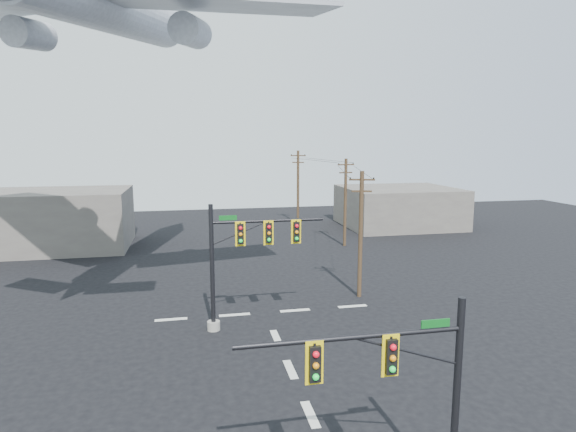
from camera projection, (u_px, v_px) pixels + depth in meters
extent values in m
plane|color=black|center=(310.00, 414.00, 19.84)|extent=(120.00, 120.00, 0.00)
cube|color=beige|center=(310.00, 414.00, 19.84)|extent=(0.40, 2.00, 0.01)
cube|color=beige|center=(290.00, 369.00, 23.71)|extent=(0.40, 2.00, 0.01)
cube|color=beige|center=(276.00, 337.00, 27.58)|extent=(0.40, 2.00, 0.01)
cube|color=beige|center=(171.00, 319.00, 30.25)|extent=(2.00, 0.40, 0.01)
cube|color=beige|center=(235.00, 315.00, 31.05)|extent=(2.00, 0.40, 0.01)
cube|color=beige|center=(295.00, 310.00, 31.84)|extent=(2.00, 0.40, 0.01)
cube|color=beige|center=(352.00, 306.00, 32.64)|extent=(2.00, 0.40, 0.01)
cylinder|color=black|center=(456.00, 402.00, 14.67)|extent=(0.23, 0.23, 6.63)
cylinder|color=black|center=(352.00, 337.00, 13.62)|extent=(6.78, 0.15, 0.15)
cylinder|color=black|center=(407.00, 351.00, 14.05)|extent=(3.58, 0.08, 0.08)
cube|color=black|center=(391.00, 356.00, 13.80)|extent=(0.32, 0.28, 1.04)
cube|color=yellow|center=(390.00, 356.00, 13.82)|extent=(0.52, 0.04, 1.28)
sphere|color=red|center=(393.00, 347.00, 13.60)|extent=(0.19, 0.19, 0.19)
sphere|color=orange|center=(393.00, 358.00, 13.65)|extent=(0.19, 0.19, 0.19)
sphere|color=#0EE13A|center=(392.00, 369.00, 13.70)|extent=(0.19, 0.19, 0.19)
cube|color=black|center=(314.00, 363.00, 13.36)|extent=(0.32, 0.28, 1.04)
cube|color=yellow|center=(314.00, 363.00, 13.37)|extent=(0.52, 0.04, 1.28)
sphere|color=red|center=(316.00, 354.00, 13.15)|extent=(0.19, 0.19, 0.19)
sphere|color=orange|center=(316.00, 366.00, 13.20)|extent=(0.19, 0.19, 0.19)
sphere|color=#0EE13A|center=(316.00, 377.00, 13.25)|extent=(0.19, 0.19, 0.19)
cube|color=#0B5318|center=(435.00, 323.00, 14.03)|extent=(0.90, 0.04, 0.25)
cylinder|color=gray|center=(214.00, 326.00, 28.57)|extent=(0.76, 0.76, 0.54)
cylinder|color=black|center=(212.00, 268.00, 28.01)|extent=(0.26, 0.26, 7.56)
cylinder|color=black|center=(268.00, 221.00, 28.24)|extent=(6.64, 0.17, 0.17)
cylinder|color=black|center=(240.00, 233.00, 28.01)|extent=(3.56, 0.09, 0.09)
cube|color=black|center=(240.00, 234.00, 27.86)|extent=(0.37, 0.32, 1.19)
cube|color=yellow|center=(240.00, 234.00, 27.88)|extent=(0.59, 0.04, 1.46)
sphere|color=red|center=(241.00, 228.00, 27.62)|extent=(0.22, 0.22, 0.22)
sphere|color=orange|center=(241.00, 234.00, 27.68)|extent=(0.22, 0.22, 0.22)
sphere|color=#0EE13A|center=(241.00, 241.00, 27.74)|extent=(0.22, 0.22, 0.22)
cube|color=black|center=(269.00, 233.00, 28.19)|extent=(0.37, 0.32, 1.19)
cube|color=yellow|center=(268.00, 233.00, 28.21)|extent=(0.59, 0.04, 1.46)
sphere|color=red|center=(269.00, 227.00, 27.95)|extent=(0.22, 0.22, 0.22)
sphere|color=orange|center=(269.00, 233.00, 28.01)|extent=(0.22, 0.22, 0.22)
sphere|color=#0EE13A|center=(269.00, 240.00, 28.07)|extent=(0.22, 0.22, 0.22)
cube|color=black|center=(296.00, 232.00, 28.52)|extent=(0.37, 0.32, 1.19)
cube|color=yellow|center=(296.00, 232.00, 28.54)|extent=(0.59, 0.04, 1.46)
sphere|color=red|center=(297.00, 226.00, 28.28)|extent=(0.22, 0.22, 0.22)
sphere|color=orange|center=(297.00, 232.00, 28.34)|extent=(0.22, 0.22, 0.22)
sphere|color=#0EE13A|center=(297.00, 239.00, 28.40)|extent=(0.22, 0.22, 0.22)
cube|color=#0B5318|center=(228.00, 218.00, 27.67)|extent=(1.03, 0.04, 0.28)
cylinder|color=#422D1C|center=(361.00, 235.00, 33.98)|extent=(0.30, 0.30, 9.04)
cube|color=#422D1C|center=(362.00, 180.00, 33.36)|extent=(1.76, 0.66, 0.12)
cube|color=#422D1C|center=(362.00, 191.00, 33.48)|extent=(1.38, 0.54, 0.12)
cylinder|color=black|center=(350.00, 178.00, 33.42)|extent=(0.10, 0.10, 0.12)
cylinder|color=black|center=(362.00, 178.00, 33.34)|extent=(0.10, 0.10, 0.12)
cylinder|color=black|center=(374.00, 178.00, 33.26)|extent=(0.10, 0.10, 0.12)
cylinder|color=#422D1C|center=(345.00, 203.00, 50.40)|extent=(0.31, 0.31, 9.22)
cube|color=#422D1C|center=(346.00, 165.00, 49.77)|extent=(1.86, 0.40, 0.12)
cube|color=#422D1C|center=(346.00, 173.00, 49.90)|extent=(1.45, 0.34, 0.12)
cylinder|color=black|center=(339.00, 164.00, 49.47)|extent=(0.10, 0.10, 0.12)
cylinder|color=black|center=(346.00, 164.00, 49.75)|extent=(0.10, 0.10, 0.12)
cylinder|color=black|center=(353.00, 163.00, 50.03)|extent=(0.10, 0.10, 0.12)
cylinder|color=#422D1C|center=(298.00, 188.00, 63.33)|extent=(0.33, 0.33, 9.74)
cube|color=#422D1C|center=(298.00, 156.00, 62.66)|extent=(1.90, 0.84, 0.13)
cube|color=#422D1C|center=(298.00, 162.00, 62.80)|extent=(1.49, 0.68, 0.13)
cylinder|color=black|center=(291.00, 155.00, 62.79)|extent=(0.11, 0.11, 0.13)
cylinder|color=black|center=(298.00, 155.00, 62.64)|extent=(0.11, 0.11, 0.13)
cylinder|color=black|center=(305.00, 155.00, 62.50)|extent=(0.11, 0.11, 0.13)
cylinder|color=black|center=(343.00, 171.00, 41.41)|extent=(4.21, 16.14, 0.03)
cylinder|color=black|center=(312.00, 160.00, 56.05)|extent=(2.04, 13.82, 0.03)
cylinder|color=black|center=(361.00, 171.00, 41.73)|extent=(4.26, 16.14, 0.03)
cylinder|color=black|center=(326.00, 160.00, 56.39)|extent=(1.92, 13.82, 0.03)
cylinder|color=silver|center=(110.00, 5.00, 29.23)|extent=(8.88, 20.68, 5.18)
cone|color=silver|center=(174.00, 30.00, 41.24)|extent=(4.46, 5.53, 3.66)
cube|color=silver|center=(223.00, 4.00, 27.36)|extent=(13.68, 6.50, 0.69)
cylinder|color=silver|center=(29.00, 34.00, 29.50)|extent=(2.70, 3.77, 2.12)
cylinder|color=silver|center=(191.00, 31.00, 28.69)|extent=(2.70, 3.77, 2.12)
cube|color=#666159|center=(37.00, 220.00, 49.23)|extent=(18.00, 10.00, 6.00)
cube|color=#666159|center=(399.00, 207.00, 62.50)|extent=(14.00, 12.00, 5.00)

